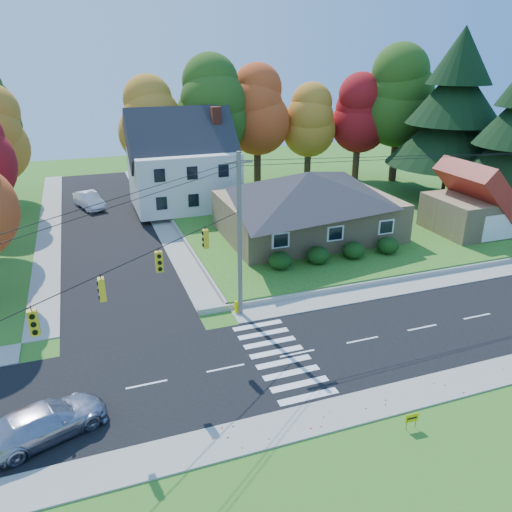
{
  "coord_description": "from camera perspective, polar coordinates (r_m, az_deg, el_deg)",
  "views": [
    {
      "loc": [
        -9.76,
        -20.66,
        14.95
      ],
      "look_at": [
        0.51,
        8.0,
        2.52
      ],
      "focal_mm": 35.0,
      "sensor_mm": 36.0,
      "label": 1
    }
  ],
  "objects": [
    {
      "name": "colonial_house",
      "position": [
        50.71,
        -8.28,
        10.19
      ],
      "size": [
        10.4,
        8.4,
        9.6
      ],
      "color": "silver",
      "rests_on": "lawn"
    },
    {
      "name": "tree_lot_2",
      "position": [
        58.43,
        0.17,
        16.33
      ],
      "size": [
        7.28,
        7.28,
        13.56
      ],
      "color": "#3F2A19",
      "rests_on": "lawn"
    },
    {
      "name": "ranch_house",
      "position": [
        42.38,
        5.93,
        6.09
      ],
      "size": [
        14.6,
        10.6,
        5.4
      ],
      "color": "tan",
      "rests_on": "lawn"
    },
    {
      "name": "garage",
      "position": [
        47.13,
        23.73,
        5.43
      ],
      "size": [
        7.3,
        6.3,
        4.6
      ],
      "color": "tan",
      "rests_on": "lawn"
    },
    {
      "name": "yard_sign",
      "position": [
        23.25,
        17.39,
        -17.28
      ],
      "size": [
        0.62,
        0.06,
        0.77
      ],
      "color": "black",
      "rests_on": "ground"
    },
    {
      "name": "tree_lot_1",
      "position": [
        55.65,
        -5.54,
        16.62
      ],
      "size": [
        7.84,
        7.84,
        14.6
      ],
      "color": "#3F2A19",
      "rests_on": "lawn"
    },
    {
      "name": "lawn",
      "position": [
        49.7,
        8.56,
        4.76
      ],
      "size": [
        30.0,
        30.0,
        0.5
      ],
      "primitive_type": "cube",
      "color": "#3D7923",
      "rests_on": "ground"
    },
    {
      "name": "conifer_east_a",
      "position": [
        56.59,
        21.71,
        15.08
      ],
      "size": [
        12.8,
        12.8,
        16.96
      ],
      "color": "#3F2A19",
      "rests_on": "lawn"
    },
    {
      "name": "road_main",
      "position": [
        27.3,
        4.74,
        -11.05
      ],
      "size": [
        90.0,
        8.0,
        0.02
      ],
      "primitive_type": "cube",
      "color": "black",
      "rests_on": "ground"
    },
    {
      "name": "tree_lot_4",
      "position": [
        61.85,
        11.75,
        15.61
      ],
      "size": [
        6.72,
        6.72,
        12.51
      ],
      "color": "#3F2A19",
      "rests_on": "lawn"
    },
    {
      "name": "road_cross",
      "position": [
        49.03,
        -16.73,
        3.51
      ],
      "size": [
        8.0,
        44.0,
        0.02
      ],
      "primitive_type": "cube",
      "color": "black",
      "rests_on": "ground"
    },
    {
      "name": "sidewalk_north",
      "position": [
        31.24,
        0.98,
        -6.29
      ],
      "size": [
        90.0,
        2.0,
        0.08
      ],
      "primitive_type": "cube",
      "color": "#9C9A90",
      "rests_on": "ground"
    },
    {
      "name": "ground",
      "position": [
        27.31,
        4.74,
        -11.07
      ],
      "size": [
        120.0,
        120.0,
        0.0
      ],
      "primitive_type": "plane",
      "color": "#3D7923"
    },
    {
      "name": "traffic_infrastructure",
      "position": [
        25.94,
        3.58,
        -0.03
      ],
      "size": [
        38.1,
        10.66,
        10.0
      ],
      "color": "#666059",
      "rests_on": "ground"
    },
    {
      "name": "silver_sedan",
      "position": [
        23.48,
        -22.99,
        -17.05
      ],
      "size": [
        5.51,
        3.74,
        1.48
      ],
      "primitive_type": "imported",
      "rotation": [
        0.0,
        0.0,
        1.93
      ],
      "color": "#A5A5BA",
      "rests_on": "road_main"
    },
    {
      "name": "tree_lot_3",
      "position": [
        59.97,
        6.1,
        15.11
      ],
      "size": [
        6.16,
        6.16,
        11.47
      ],
      "color": "#3F2A19",
      "rests_on": "lawn"
    },
    {
      "name": "tree_lot_5",
      "position": [
        62.19,
        16.19,
        17.07
      ],
      "size": [
        8.4,
        8.4,
        15.64
      ],
      "color": "#3F2A19",
      "rests_on": "lawn"
    },
    {
      "name": "white_car",
      "position": [
        54.53,
        -18.52,
        6.07
      ],
      "size": [
        3.19,
        5.32,
        1.66
      ],
      "primitive_type": "imported",
      "rotation": [
        0.0,
        0.0,
        0.31
      ],
      "color": "silver",
      "rests_on": "road_cross"
    },
    {
      "name": "hedge_row",
      "position": [
        37.64,
        9.13,
        0.39
      ],
      "size": [
        10.7,
        1.7,
        1.27
      ],
      "color": "#163A10",
      "rests_on": "lawn"
    },
    {
      "name": "fire_hydrant",
      "position": [
        30.95,
        -2.25,
        -5.86
      ],
      "size": [
        0.47,
        0.37,
        0.83
      ],
      "color": "#FFE700",
      "rests_on": "ground"
    },
    {
      "name": "tree_lot_0",
      "position": [
        55.61,
        -11.96,
        14.9
      ],
      "size": [
        6.72,
        6.72,
        12.51
      ],
      "color": "#3F2A19",
      "rests_on": "lawn"
    },
    {
      "name": "sidewalk_south",
      "position": [
        23.72,
        9.91,
        -17.12
      ],
      "size": [
        90.0,
        2.0,
        0.08
      ],
      "primitive_type": "cube",
      "color": "#9C9A90",
      "rests_on": "ground"
    }
  ]
}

